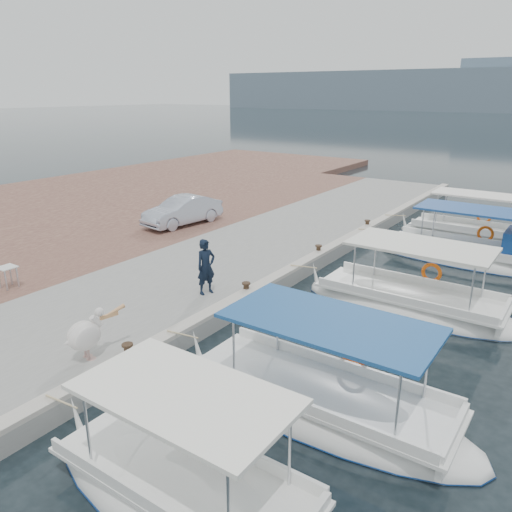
{
  "coord_description": "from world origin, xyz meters",
  "views": [
    {
      "loc": [
        8.43,
        -10.69,
        6.7
      ],
      "look_at": [
        -1.0,
        3.0,
        1.2
      ],
      "focal_mm": 35.0,
      "sensor_mm": 36.0,
      "label": 1
    }
  ],
  "objects_px": {
    "fishing_caique_a": "(184,495)",
    "parked_car": "(183,211)",
    "fishing_caique_e": "(471,238)",
    "fishing_caique_b": "(318,405)",
    "pelican": "(86,335)",
    "fisherman": "(206,267)",
    "fishing_caique_d": "(472,258)",
    "fishing_caique_c": "(409,306)"
  },
  "relations": [
    {
      "from": "fishing_caique_b",
      "to": "fisherman",
      "type": "relative_size",
      "value": 4.05
    },
    {
      "from": "fishing_caique_d",
      "to": "pelican",
      "type": "xyz_separation_m",
      "value": [
        -5.81,
        -14.47,
        0.94
      ]
    },
    {
      "from": "fishing_caique_e",
      "to": "pelican",
      "type": "distance_m",
      "value": 18.55
    },
    {
      "from": "fishing_caique_e",
      "to": "fishing_caique_b",
      "type": "bearing_deg",
      "value": -88.96
    },
    {
      "from": "pelican",
      "to": "parked_car",
      "type": "relative_size",
      "value": 0.38
    },
    {
      "from": "fishing_caique_b",
      "to": "fishing_caique_e",
      "type": "xyz_separation_m",
      "value": [
        -0.29,
        15.9,
        0.0
      ]
    },
    {
      "from": "fishing_caique_c",
      "to": "parked_car",
      "type": "height_order",
      "value": "fishing_caique_c"
    },
    {
      "from": "fishing_caique_a",
      "to": "fishing_caique_d",
      "type": "bearing_deg",
      "value": 85.76
    },
    {
      "from": "fishing_caique_a",
      "to": "parked_car",
      "type": "xyz_separation_m",
      "value": [
        -11.51,
        12.58,
        1.05
      ]
    },
    {
      "from": "fishing_caique_c",
      "to": "fisherman",
      "type": "relative_size",
      "value": 3.94
    },
    {
      "from": "fishing_caique_a",
      "to": "fishing_caique_d",
      "type": "xyz_separation_m",
      "value": [
        1.2,
        16.14,
        0.06
      ]
    },
    {
      "from": "pelican",
      "to": "fisherman",
      "type": "bearing_deg",
      "value": 93.19
    },
    {
      "from": "fishing_caique_b",
      "to": "fishing_caique_a",
      "type": "bearing_deg",
      "value": -100.93
    },
    {
      "from": "fishing_caique_d",
      "to": "parked_car",
      "type": "height_order",
      "value": "fishing_caique_d"
    },
    {
      "from": "fishing_caique_d",
      "to": "fishing_caique_c",
      "type": "bearing_deg",
      "value": -95.55
    },
    {
      "from": "fishing_caique_d",
      "to": "fisherman",
      "type": "bearing_deg",
      "value": -122.18
    },
    {
      "from": "fishing_caique_d",
      "to": "parked_car",
      "type": "bearing_deg",
      "value": -164.37
    },
    {
      "from": "fishing_caique_e",
      "to": "pelican",
      "type": "bearing_deg",
      "value": -105.74
    },
    {
      "from": "fishing_caique_c",
      "to": "fishing_caique_e",
      "type": "xyz_separation_m",
      "value": [
        -0.2,
        9.49,
        0.0
      ]
    },
    {
      "from": "fishing_caique_b",
      "to": "fishing_caique_c",
      "type": "bearing_deg",
      "value": 90.83
    },
    {
      "from": "fishing_caique_d",
      "to": "fisherman",
      "type": "xyz_separation_m",
      "value": [
        -6.08,
        -9.66,
        1.22
      ]
    },
    {
      "from": "fishing_caique_c",
      "to": "pelican",
      "type": "bearing_deg",
      "value": -122.04
    },
    {
      "from": "fishing_caique_a",
      "to": "fishing_caique_d",
      "type": "height_order",
      "value": "same"
    },
    {
      "from": "fishing_caique_b",
      "to": "fishing_caique_c",
      "type": "distance_m",
      "value": 6.41
    },
    {
      "from": "fishing_caique_e",
      "to": "fisherman",
      "type": "height_order",
      "value": "fisherman"
    },
    {
      "from": "fishing_caique_a",
      "to": "fishing_caique_b",
      "type": "xyz_separation_m",
      "value": [
        0.69,
        3.6,
        -0.0
      ]
    },
    {
      "from": "fishing_caique_b",
      "to": "pelican",
      "type": "height_order",
      "value": "fishing_caique_b"
    },
    {
      "from": "parked_car",
      "to": "fisherman",
      "type": "bearing_deg",
      "value": -35.3
    },
    {
      "from": "fishing_caique_c",
      "to": "fishing_caique_d",
      "type": "height_order",
      "value": "same"
    },
    {
      "from": "fishing_caique_a",
      "to": "fishing_caique_e",
      "type": "xyz_separation_m",
      "value": [
        0.41,
        19.49,
        -0.0
      ]
    },
    {
      "from": "fishing_caique_e",
      "to": "fishing_caique_d",
      "type": "bearing_deg",
      "value": -76.74
    },
    {
      "from": "fishing_caique_c",
      "to": "parked_car",
      "type": "xyz_separation_m",
      "value": [
        -12.11,
        2.58,
        1.05
      ]
    },
    {
      "from": "pelican",
      "to": "fisherman",
      "type": "relative_size",
      "value": 0.87
    },
    {
      "from": "fishing_caique_c",
      "to": "fisherman",
      "type": "xyz_separation_m",
      "value": [
        -5.49,
        -3.53,
        1.28
      ]
    },
    {
      "from": "fishing_caique_b",
      "to": "parked_car",
      "type": "distance_m",
      "value": 15.19
    },
    {
      "from": "fishing_caique_a",
      "to": "fishing_caique_e",
      "type": "distance_m",
      "value": 19.5
    },
    {
      "from": "fishing_caique_a",
      "to": "pelican",
      "type": "relative_size",
      "value": 3.76
    },
    {
      "from": "pelican",
      "to": "fisherman",
      "type": "height_order",
      "value": "fisherman"
    },
    {
      "from": "pelican",
      "to": "fisherman",
      "type": "xyz_separation_m",
      "value": [
        -0.27,
        4.8,
        0.28
      ]
    },
    {
      "from": "fishing_caique_b",
      "to": "fishing_caique_d",
      "type": "height_order",
      "value": "same"
    },
    {
      "from": "fishing_caique_d",
      "to": "pelican",
      "type": "bearing_deg",
      "value": -111.89
    },
    {
      "from": "fishing_caique_a",
      "to": "fishing_caique_b",
      "type": "distance_m",
      "value": 3.66
    }
  ]
}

